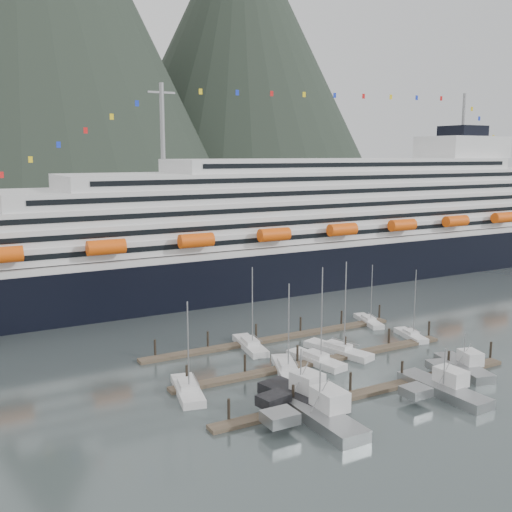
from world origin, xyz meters
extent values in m
plane|color=#434F4F|center=(0.00, 0.00, 0.00)|extent=(1600.00, 1600.00, 0.00)
cone|color=black|center=(300.00, 620.00, 155.00)|extent=(360.00, 360.00, 360.00)
cube|color=black|center=(25.00, 55.00, 4.00)|extent=(210.00, 28.00, 12.00)
cube|color=silver|center=(25.00, 55.00, 10.50)|extent=(205.80, 27.44, 1.50)
cube|color=silver|center=(30.00, 55.00, 13.10)|extent=(185.00, 26.00, 3.20)
cube|color=black|center=(30.00, 41.95, 13.26)|extent=(175.75, 0.20, 1.00)
cube|color=silver|center=(32.00, 55.00, 16.30)|extent=(180.00, 25.00, 3.20)
cube|color=black|center=(32.00, 42.45, 16.46)|extent=(171.00, 0.20, 1.00)
cube|color=silver|center=(34.00, 55.00, 19.50)|extent=(172.00, 24.00, 3.20)
cube|color=black|center=(34.00, 42.95, 19.66)|extent=(163.40, 0.20, 1.00)
cube|color=silver|center=(36.00, 55.00, 22.70)|extent=(160.00, 23.00, 3.20)
cube|color=black|center=(36.00, 43.45, 22.86)|extent=(152.00, 0.20, 1.00)
cube|color=silver|center=(38.00, 55.00, 25.80)|extent=(140.00, 22.00, 3.00)
cube|color=black|center=(38.00, 43.95, 25.95)|extent=(133.00, 0.20, 1.00)
cube|color=silver|center=(40.00, 55.00, 28.80)|extent=(95.00, 20.00, 3.00)
cube|color=black|center=(40.00, 44.95, 28.95)|extent=(90.25, 0.20, 1.00)
cube|color=silver|center=(80.00, 55.00, 33.30)|extent=(22.00, 16.00, 6.00)
cube|color=black|center=(80.00, 55.00, 37.80)|extent=(10.00, 10.00, 3.00)
cylinder|color=gray|center=(-10.00, 55.00, 38.30)|extent=(1.00, 1.00, 16.00)
cylinder|color=gray|center=(80.00, 55.00, 43.30)|extent=(0.80, 0.80, 10.00)
cylinder|color=#F8550D|center=(-45.00, 40.00, 14.50)|extent=(7.00, 2.80, 2.80)
cylinder|color=#F8550D|center=(-27.00, 40.00, 14.50)|extent=(7.00, 2.80, 2.80)
cylinder|color=#F8550D|center=(-9.00, 40.00, 14.50)|extent=(7.00, 2.80, 2.80)
cylinder|color=#F8550D|center=(9.00, 40.00, 14.50)|extent=(7.00, 2.80, 2.80)
cylinder|color=#F8550D|center=(27.00, 40.00, 14.50)|extent=(7.00, 2.80, 2.80)
cylinder|color=#F8550D|center=(45.00, 40.00, 14.50)|extent=(7.00, 2.80, 2.80)
cylinder|color=#F8550D|center=(63.00, 40.00, 14.50)|extent=(7.00, 2.80, 2.80)
cylinder|color=#F8550D|center=(81.00, 40.00, 14.50)|extent=(7.00, 2.80, 2.80)
cube|color=#46392D|center=(-5.00, -10.00, 0.25)|extent=(48.00, 2.00, 0.50)
cylinder|color=black|center=(-26.00, -8.90, 1.40)|extent=(0.36, 0.36, 3.20)
cylinder|color=black|center=(-17.00, -8.90, 1.40)|extent=(0.36, 0.36, 3.20)
cylinder|color=black|center=(-8.00, -8.90, 1.40)|extent=(0.36, 0.36, 3.20)
cylinder|color=black|center=(1.00, -8.90, 1.40)|extent=(0.36, 0.36, 3.20)
cylinder|color=black|center=(10.00, -8.90, 1.40)|extent=(0.36, 0.36, 3.20)
cylinder|color=black|center=(19.00, -8.90, 1.40)|extent=(0.36, 0.36, 3.20)
cube|color=#46392D|center=(-5.00, 3.00, 0.25)|extent=(48.00, 2.00, 0.50)
cylinder|color=black|center=(-26.00, 4.10, 1.40)|extent=(0.36, 0.36, 3.20)
cylinder|color=black|center=(-17.00, 4.10, 1.40)|extent=(0.36, 0.36, 3.20)
cylinder|color=black|center=(-8.00, 4.10, 1.40)|extent=(0.36, 0.36, 3.20)
cylinder|color=black|center=(1.00, 4.10, 1.40)|extent=(0.36, 0.36, 3.20)
cylinder|color=black|center=(10.00, 4.10, 1.40)|extent=(0.36, 0.36, 3.20)
cylinder|color=black|center=(19.00, 4.10, 1.40)|extent=(0.36, 0.36, 3.20)
cube|color=#46392D|center=(-5.00, 16.00, 0.25)|extent=(48.00, 2.00, 0.50)
cylinder|color=black|center=(-26.00, 17.10, 1.40)|extent=(0.36, 0.36, 3.20)
cylinder|color=black|center=(-17.00, 17.10, 1.40)|extent=(0.36, 0.36, 3.20)
cylinder|color=black|center=(-8.00, 17.10, 1.40)|extent=(0.36, 0.36, 3.20)
cylinder|color=black|center=(1.00, 17.10, 1.40)|extent=(0.36, 0.36, 3.20)
cylinder|color=black|center=(10.00, 17.10, 1.40)|extent=(0.36, 0.36, 3.20)
cylinder|color=black|center=(19.00, 17.10, 1.40)|extent=(0.36, 0.36, 3.20)
cube|color=silver|center=(-27.00, 1.43, 0.25)|extent=(5.09, 10.72, 1.61)
cube|color=silver|center=(-27.00, 1.43, 1.32)|extent=(3.01, 4.02, 0.92)
cylinder|color=gray|center=(-27.22, 0.42, 6.96)|extent=(0.18, 0.18, 11.85)
cube|color=silver|center=(-11.35, 1.71, 0.25)|extent=(6.70, 11.38, 1.55)
cube|color=silver|center=(-11.35, 1.71, 1.28)|extent=(3.47, 4.42, 0.89)
cylinder|color=gray|center=(-11.76, 0.68, 7.28)|extent=(0.18, 0.18, 12.56)
cube|color=silver|center=(-5.26, 3.11, 0.25)|extent=(4.66, 10.78, 1.54)
cube|color=silver|center=(-5.26, 3.11, 1.26)|extent=(2.81, 3.98, 0.88)
cylinder|color=gray|center=(-5.08, 2.08, 8.02)|extent=(0.18, 0.18, 14.06)
cube|color=silver|center=(0.42, 5.20, 0.25)|extent=(6.19, 12.34, 1.53)
cube|color=silver|center=(0.42, 5.20, 1.26)|extent=(3.31, 4.66, 0.87)
cylinder|color=gray|center=(0.77, 4.05, 8.02)|extent=(0.17, 0.17, 14.07)
cube|color=silver|center=(-10.76, 14.08, 0.25)|extent=(4.39, 10.98, 1.50)
cube|color=silver|center=(-10.76, 14.08, 1.23)|extent=(2.69, 4.02, 0.85)
cylinder|color=gray|center=(-10.93, 13.02, 7.36)|extent=(0.17, 0.17, 12.79)
cube|color=silver|center=(15.78, 16.34, 0.25)|extent=(4.49, 9.36, 1.21)
cube|color=silver|center=(15.78, 16.34, 1.00)|extent=(2.48, 3.52, 0.69)
cylinder|color=gray|center=(15.54, 15.47, 6.06)|extent=(0.14, 0.14, 10.57)
cube|color=silver|center=(16.36, 5.69, 0.25)|extent=(3.89, 8.19, 1.23)
cube|color=silver|center=(16.36, 5.69, 1.01)|extent=(2.29, 3.07, 0.70)
cylinder|color=gray|center=(16.20, 4.92, 6.48)|extent=(0.14, 0.14, 11.39)
cube|color=gray|center=(-16.41, -13.85, 0.35)|extent=(4.03, 14.48, 2.23)
cube|color=gray|center=(-21.91, -13.86, 1.78)|extent=(3.79, 3.19, 1.34)
cube|color=silver|center=(-14.96, -13.85, 2.56)|extent=(3.12, 4.35, 2.45)
cube|color=black|center=(-14.96, -13.85, 3.45)|extent=(2.90, 4.06, 0.56)
cylinder|color=gray|center=(-16.41, -13.85, 4.45)|extent=(0.18, 0.18, 5.56)
cube|color=black|center=(-15.48, -8.27, 0.35)|extent=(6.44, 12.85, 2.23)
cube|color=black|center=(-20.05, -9.22, 1.79)|extent=(4.27, 3.42, 1.34)
cube|color=silver|center=(-14.27, -8.02, 2.57)|extent=(3.81, 4.25, 2.46)
cube|color=black|center=(-14.27, -8.02, 3.46)|extent=(3.54, 3.96, 0.56)
cylinder|color=gray|center=(-15.48, -8.27, 4.47)|extent=(0.18, 0.18, 5.58)
cube|color=gray|center=(2.68, -15.00, 0.35)|extent=(4.13, 13.74, 1.94)
cube|color=gray|center=(-2.48, -15.24, 1.55)|extent=(3.44, 3.14, 1.16)
cube|color=silver|center=(4.03, -14.94, 2.23)|extent=(2.91, 4.20, 2.14)
cube|color=black|center=(4.03, -14.94, 3.01)|extent=(2.70, 3.92, 0.49)
cylinder|color=gray|center=(2.68, -15.00, 3.88)|extent=(0.16, 0.16, 4.85)
cube|color=gray|center=(11.54, -10.36, 0.35)|extent=(5.78, 11.32, 1.81)
cube|color=gray|center=(7.54, -9.36, 1.45)|extent=(3.56, 3.06, 1.09)
cube|color=silver|center=(12.59, -10.62, 2.08)|extent=(3.24, 3.77, 1.99)
cube|color=black|center=(12.59, -10.62, 2.80)|extent=(3.02, 3.52, 0.45)
cylinder|color=gray|center=(11.54, -10.36, 3.62)|extent=(0.14, 0.14, 4.52)
camera|label=1|loc=(-55.30, -68.88, 31.56)|focal=42.00mm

